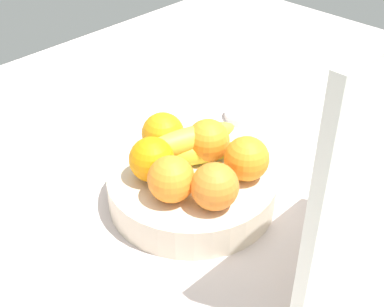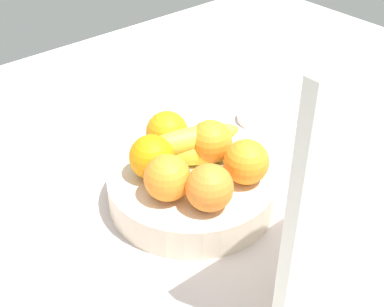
{
  "view_description": "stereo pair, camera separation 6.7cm",
  "coord_description": "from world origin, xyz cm",
  "px_view_note": "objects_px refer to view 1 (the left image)",
  "views": [
    {
      "loc": [
        47.05,
        44.68,
        57.31
      ],
      "look_at": [
        -1.35,
        -1.85,
        9.5
      ],
      "focal_mm": 49.84,
      "sensor_mm": 36.0,
      "label": 1
    },
    {
      "loc": [
        42.14,
        49.29,
        57.31
      ],
      "look_at": [
        -1.35,
        -1.85,
        9.5
      ],
      "focal_mm": 49.84,
      "sensor_mm": 36.0,
      "label": 2
    }
  ],
  "objects_px": {
    "cutting_board": "(377,168)",
    "jar_lid": "(244,115)",
    "orange_front_left": "(215,186)",
    "banana_bunch": "(189,147)",
    "orange_front_right": "(247,159)",
    "orange_back_left": "(163,134)",
    "orange_center": "(208,140)",
    "orange_top_stack": "(171,179)",
    "orange_back_right": "(152,159)",
    "fruit_bowl": "(192,187)"
  },
  "relations": [
    {
      "from": "cutting_board",
      "to": "jar_lid",
      "type": "xyz_separation_m",
      "value": [
        -0.21,
        -0.37,
        -0.17
      ]
    },
    {
      "from": "orange_front_left",
      "to": "banana_bunch",
      "type": "relative_size",
      "value": 0.41
    },
    {
      "from": "banana_bunch",
      "to": "cutting_board",
      "type": "relative_size",
      "value": 0.48
    },
    {
      "from": "orange_front_right",
      "to": "orange_back_left",
      "type": "bearing_deg",
      "value": -74.11
    },
    {
      "from": "orange_center",
      "to": "orange_top_stack",
      "type": "relative_size",
      "value": 1.0
    },
    {
      "from": "orange_back_left",
      "to": "orange_back_right",
      "type": "distance_m",
      "value": 0.07
    },
    {
      "from": "orange_front_right",
      "to": "banana_bunch",
      "type": "relative_size",
      "value": 0.41
    },
    {
      "from": "cutting_board",
      "to": "orange_center",
      "type": "bearing_deg",
      "value": -89.17
    },
    {
      "from": "fruit_bowl",
      "to": "orange_front_left",
      "type": "xyz_separation_m",
      "value": [
        0.03,
        0.08,
        0.06
      ]
    },
    {
      "from": "orange_center",
      "to": "orange_back_left",
      "type": "xyz_separation_m",
      "value": [
        0.04,
        -0.07,
        0.0
      ]
    },
    {
      "from": "orange_back_left",
      "to": "orange_front_right",
      "type": "bearing_deg",
      "value": 105.89
    },
    {
      "from": "orange_back_left",
      "to": "orange_back_right",
      "type": "bearing_deg",
      "value": 32.81
    },
    {
      "from": "orange_front_right",
      "to": "orange_center",
      "type": "xyz_separation_m",
      "value": [
        0.0,
        -0.08,
        0.0
      ]
    },
    {
      "from": "orange_back_right",
      "to": "orange_center",
      "type": "bearing_deg",
      "value": 164.5
    },
    {
      "from": "orange_back_right",
      "to": "orange_top_stack",
      "type": "bearing_deg",
      "value": 76.7
    },
    {
      "from": "orange_center",
      "to": "orange_back_right",
      "type": "distance_m",
      "value": 0.1
    },
    {
      "from": "orange_back_right",
      "to": "cutting_board",
      "type": "xyz_separation_m",
      "value": [
        -0.1,
        0.31,
        0.09
      ]
    },
    {
      "from": "banana_bunch",
      "to": "jar_lid",
      "type": "distance_m",
      "value": 0.26
    },
    {
      "from": "orange_center",
      "to": "cutting_board",
      "type": "bearing_deg",
      "value": 89.99
    },
    {
      "from": "orange_center",
      "to": "orange_back_right",
      "type": "xyz_separation_m",
      "value": [
        0.1,
        -0.03,
        0.0
      ]
    },
    {
      "from": "orange_front_left",
      "to": "orange_back_right",
      "type": "relative_size",
      "value": 1.0
    },
    {
      "from": "orange_front_left",
      "to": "cutting_board",
      "type": "height_order",
      "value": "cutting_board"
    },
    {
      "from": "orange_front_left",
      "to": "orange_back_right",
      "type": "height_order",
      "value": "same"
    },
    {
      "from": "orange_top_stack",
      "to": "banana_bunch",
      "type": "bearing_deg",
      "value": -151.45
    },
    {
      "from": "orange_front_left",
      "to": "cutting_board",
      "type": "distance_m",
      "value": 0.23
    },
    {
      "from": "orange_back_right",
      "to": "jar_lid",
      "type": "relative_size",
      "value": 0.9
    },
    {
      "from": "cutting_board",
      "to": "orange_front_left",
      "type": "bearing_deg",
      "value": -66.39
    },
    {
      "from": "fruit_bowl",
      "to": "orange_front_right",
      "type": "relative_size",
      "value": 3.83
    },
    {
      "from": "orange_front_left",
      "to": "banana_bunch",
      "type": "xyz_separation_m",
      "value": [
        -0.05,
        -0.1,
        -0.0
      ]
    },
    {
      "from": "orange_back_left",
      "to": "jar_lid",
      "type": "xyz_separation_m",
      "value": [
        -0.25,
        -0.03,
        -0.08
      ]
    },
    {
      "from": "fruit_bowl",
      "to": "orange_front_left",
      "type": "height_order",
      "value": "orange_front_left"
    },
    {
      "from": "jar_lid",
      "to": "fruit_bowl",
      "type": "bearing_deg",
      "value": 21.66
    },
    {
      "from": "orange_front_right",
      "to": "cutting_board",
      "type": "distance_m",
      "value": 0.22
    },
    {
      "from": "orange_top_stack",
      "to": "orange_back_right",
      "type": "bearing_deg",
      "value": -103.3
    },
    {
      "from": "cutting_board",
      "to": "banana_bunch",
      "type": "bearing_deg",
      "value": -83.41
    },
    {
      "from": "fruit_bowl",
      "to": "orange_back_right",
      "type": "distance_m",
      "value": 0.09
    },
    {
      "from": "orange_front_right",
      "to": "orange_center",
      "type": "bearing_deg",
      "value": -86.85
    },
    {
      "from": "jar_lid",
      "to": "orange_center",
      "type": "bearing_deg",
      "value": 23.63
    },
    {
      "from": "fruit_bowl",
      "to": "cutting_board",
      "type": "bearing_deg",
      "value": 100.36
    },
    {
      "from": "orange_front_left",
      "to": "jar_lid",
      "type": "distance_m",
      "value": 0.35
    },
    {
      "from": "orange_front_left",
      "to": "cutting_board",
      "type": "bearing_deg",
      "value": 112.77
    },
    {
      "from": "orange_center",
      "to": "orange_top_stack",
      "type": "xyz_separation_m",
      "value": [
        0.11,
        0.03,
        0.0
      ]
    },
    {
      "from": "fruit_bowl",
      "to": "banana_bunch",
      "type": "relative_size",
      "value": 1.56
    },
    {
      "from": "orange_center",
      "to": "orange_back_left",
      "type": "bearing_deg",
      "value": -61.34
    },
    {
      "from": "orange_front_left",
      "to": "orange_back_right",
      "type": "bearing_deg",
      "value": -80.93
    },
    {
      "from": "orange_back_left",
      "to": "banana_bunch",
      "type": "relative_size",
      "value": 0.41
    },
    {
      "from": "orange_back_right",
      "to": "jar_lid",
      "type": "height_order",
      "value": "orange_back_right"
    },
    {
      "from": "orange_front_right",
      "to": "jar_lid",
      "type": "relative_size",
      "value": 0.9
    },
    {
      "from": "orange_front_right",
      "to": "orange_back_right",
      "type": "bearing_deg",
      "value": -45.33
    },
    {
      "from": "orange_back_left",
      "to": "cutting_board",
      "type": "height_order",
      "value": "cutting_board"
    }
  ]
}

